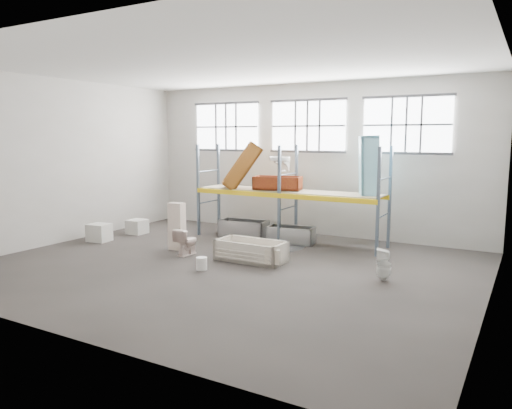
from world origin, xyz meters
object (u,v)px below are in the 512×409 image
Objects in this scene: cistern_tall at (177,226)px; carton_near at (99,233)px; toilet_beige at (187,241)px; toilet_white at (384,264)px; blue_tub_upright at (369,167)px; bathtub_beige at (251,251)px; rust_tub_flat at (278,183)px; steel_tub_left at (244,229)px; bucket at (202,263)px; steel_tub_right at (291,235)px.

carton_near is at bearing -177.82° from cistern_tall.
toilet_beige is at bearing -0.86° from carton_near.
toilet_white is 1.16× the size of carton_near.
toilet_beige is 0.42× the size of blue_tub_upright.
blue_tub_upright is 2.78× the size of carton_near.
toilet_beige reaches higher than carton_near.
blue_tub_upright is at bearing 26.89° from cistern_tall.
toilet_white reaches higher than bathtub_beige.
rust_tub_flat is at bearing -137.95° from toilet_white.
cistern_tall is at bearing 6.39° from carton_near.
steel_tub_left reaches higher than bucket.
bathtub_beige is 3.03m from steel_tub_left.
bucket is (-0.61, -1.37, -0.11)m from bathtub_beige.
bathtub_beige is at bearing -105.41° from toilet_white.
carton_near is (-5.35, -2.72, 0.01)m from steel_tub_right.
toilet_white is at bearing 0.14° from bathtub_beige.
steel_tub_right is at bearing -18.64° from rust_tub_flat.
steel_tub_left is 1.09× the size of steel_tub_right.
bathtub_beige is 2.49× the size of toilet_white.
toilet_beige reaches higher than steel_tub_right.
toilet_beige is at bearing -124.18° from steel_tub_right.
steel_tub_left is at bearing -92.04° from toilet_beige.
bucket is 0.49× the size of carton_near.
bathtub_beige is 4.23m from blue_tub_upright.
cistern_tall is at bearing -136.30° from steel_tub_right.
bathtub_beige is at bearing -77.53° from rust_tub_flat.
carton_near is (-7.58, -3.17, -2.12)m from blue_tub_upright.
bathtub_beige is 2.88× the size of carton_near.
steel_tub_left is (-5.26, 2.52, -0.09)m from toilet_white.
toilet_white reaches higher than steel_tub_left.
toilet_beige is 0.79m from cistern_tall.
cistern_tall is 2.59m from steel_tub_left.
blue_tub_upright is at bearing 22.72° from carton_near.
toilet_beige is 3.35m from steel_tub_right.
toilet_beige is 5.60m from blue_tub_upright.
blue_tub_upright reaches higher than carton_near.
steel_tub_left is 1.06× the size of rust_tub_flat.
steel_tub_right reaches higher than bucket.
cistern_tall is at bearing 179.46° from bathtub_beige.
toilet_beige reaches higher than bathtub_beige.
toilet_white is at bearing -33.05° from rust_tub_flat.
toilet_white is 0.42× the size of blue_tub_upright.
bucket is 4.88m from carton_near.
rust_tub_flat is at bearing 103.12° from bathtub_beige.
steel_tub_left is (-1.74, 2.49, 0.01)m from bathtub_beige.
blue_tub_upright is 8.49m from carton_near.
steel_tub_right is (1.73, -0.04, -0.02)m from steel_tub_left.
blue_tub_upright reaches higher than steel_tub_right.
blue_tub_upright is at bearing -140.82° from toilet_beige.
blue_tub_upright is 5.67× the size of bucket.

